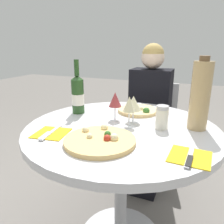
{
  "coord_description": "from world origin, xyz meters",
  "views": [
    {
      "loc": [
        0.35,
        -1.0,
        1.15
      ],
      "look_at": [
        -0.02,
        -0.09,
        0.85
      ],
      "focal_mm": 35.0,
      "sensor_mm": 36.0,
      "label": 1
    }
  ],
  "objects_px": {
    "dining_table": "(121,150)",
    "wine_bottle": "(78,94)",
    "tall_carafe": "(200,96)",
    "seated_diner": "(147,124)",
    "chair_behind_diner": "(150,131)",
    "pizza_large": "(100,140)"
  },
  "relations": [
    {
      "from": "chair_behind_diner",
      "to": "seated_diner",
      "type": "relative_size",
      "value": 0.71
    },
    {
      "from": "wine_bottle",
      "to": "tall_carafe",
      "type": "bearing_deg",
      "value": -0.26
    },
    {
      "from": "dining_table",
      "to": "tall_carafe",
      "type": "xyz_separation_m",
      "value": [
        0.36,
        0.11,
        0.31
      ]
    },
    {
      "from": "wine_bottle",
      "to": "dining_table",
      "type": "bearing_deg",
      "value": -19.38
    },
    {
      "from": "chair_behind_diner",
      "to": "wine_bottle",
      "type": "distance_m",
      "value": 0.89
    },
    {
      "from": "pizza_large",
      "to": "wine_bottle",
      "type": "relative_size",
      "value": 0.96
    },
    {
      "from": "dining_table",
      "to": "tall_carafe",
      "type": "bearing_deg",
      "value": 17.09
    },
    {
      "from": "dining_table",
      "to": "pizza_large",
      "type": "relative_size",
      "value": 3.2
    },
    {
      "from": "chair_behind_diner",
      "to": "pizza_large",
      "type": "distance_m",
      "value": 1.09
    },
    {
      "from": "dining_table",
      "to": "wine_bottle",
      "type": "relative_size",
      "value": 3.07
    },
    {
      "from": "dining_table",
      "to": "seated_diner",
      "type": "bearing_deg",
      "value": 91.15
    },
    {
      "from": "seated_diner",
      "to": "pizza_large",
      "type": "xyz_separation_m",
      "value": [
        -0.0,
        -0.89,
        0.24
      ]
    },
    {
      "from": "chair_behind_diner",
      "to": "pizza_large",
      "type": "relative_size",
      "value": 2.68
    },
    {
      "from": "dining_table",
      "to": "wine_bottle",
      "type": "distance_m",
      "value": 0.43
    },
    {
      "from": "wine_bottle",
      "to": "tall_carafe",
      "type": "xyz_separation_m",
      "value": [
        0.68,
        -0.0,
        0.05
      ]
    },
    {
      "from": "dining_table",
      "to": "seated_diner",
      "type": "relative_size",
      "value": 0.85
    },
    {
      "from": "pizza_large",
      "to": "tall_carafe",
      "type": "bearing_deg",
      "value": 41.45
    },
    {
      "from": "chair_behind_diner",
      "to": "tall_carafe",
      "type": "bearing_deg",
      "value": 118.1
    },
    {
      "from": "dining_table",
      "to": "seated_diner",
      "type": "height_order",
      "value": "seated_diner"
    },
    {
      "from": "seated_diner",
      "to": "tall_carafe",
      "type": "distance_m",
      "value": 0.78
    },
    {
      "from": "seated_diner",
      "to": "wine_bottle",
      "type": "height_order",
      "value": "seated_diner"
    },
    {
      "from": "chair_behind_diner",
      "to": "seated_diner",
      "type": "bearing_deg",
      "value": 90.0
    }
  ]
}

